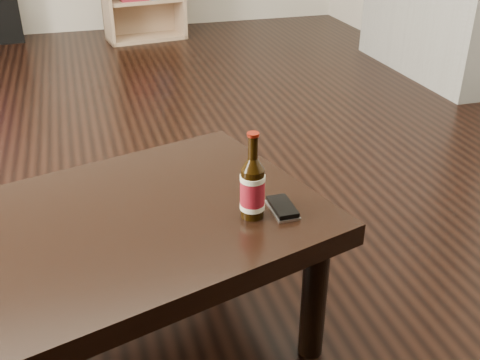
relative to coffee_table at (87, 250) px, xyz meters
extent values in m
cube|color=black|center=(-0.14, 0.78, -0.37)|extent=(5.00, 6.00, 0.01)
cube|color=tan|center=(0.59, 3.35, -0.35)|extent=(0.63, 0.36, 0.03)
cube|color=tan|center=(0.59, 3.35, -0.06)|extent=(0.58, 0.32, 0.03)
cube|color=black|center=(0.00, 0.00, 0.03)|extent=(1.25, 0.93, 0.06)
cylinder|color=black|center=(0.53, -0.11, -0.18)|extent=(0.08, 0.08, 0.36)
cylinder|color=black|center=(0.40, 0.37, -0.18)|extent=(0.08, 0.08, 0.36)
cylinder|color=black|center=(0.38, -0.05, 0.12)|extent=(0.07, 0.07, 0.12)
cylinder|color=maroon|center=(0.38, -0.05, 0.12)|extent=(0.07, 0.07, 0.08)
cylinder|color=#F4EFCB|center=(0.38, -0.05, 0.16)|extent=(0.07, 0.07, 0.01)
cylinder|color=#F4EFCB|center=(0.38, -0.05, 0.08)|extent=(0.07, 0.07, 0.01)
cone|color=black|center=(0.38, -0.05, 0.19)|extent=(0.07, 0.07, 0.03)
cylinder|color=black|center=(0.38, -0.05, 0.23)|extent=(0.03, 0.03, 0.05)
cylinder|color=maroon|center=(0.38, -0.05, 0.26)|extent=(0.03, 0.03, 0.01)
cube|color=silver|center=(0.46, -0.05, 0.06)|extent=(0.05, 0.10, 0.01)
cube|color=black|center=(0.46, -0.05, 0.07)|extent=(0.05, 0.10, 0.01)
cylinder|color=silver|center=(0.46, -0.08, 0.07)|extent=(0.02, 0.02, 0.00)
camera|label=1|loc=(0.04, -1.12, 0.76)|focal=42.00mm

